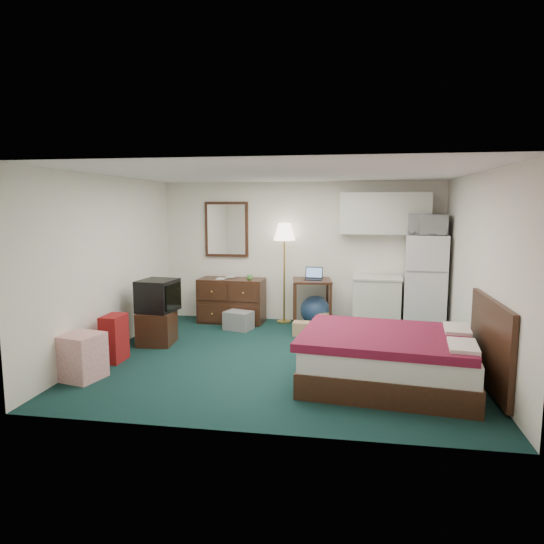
% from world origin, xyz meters
% --- Properties ---
extents(floor, '(5.00, 4.50, 0.01)m').
position_xyz_m(floor, '(0.00, 0.00, 0.00)').
color(floor, '#122A2B').
rests_on(floor, ground).
extents(ceiling, '(5.00, 4.50, 0.01)m').
position_xyz_m(ceiling, '(0.00, 0.00, 2.50)').
color(ceiling, white).
rests_on(ceiling, walls).
extents(walls, '(5.01, 4.51, 2.50)m').
position_xyz_m(walls, '(0.00, 0.00, 1.25)').
color(walls, white).
rests_on(walls, floor).
extents(mirror, '(0.80, 0.06, 1.00)m').
position_xyz_m(mirror, '(-1.35, 2.22, 1.65)').
color(mirror, white).
rests_on(mirror, walls).
extents(upper_cabinets, '(1.50, 0.35, 0.70)m').
position_xyz_m(upper_cabinets, '(1.45, 2.08, 1.95)').
color(upper_cabinets, silver).
rests_on(upper_cabinets, walls).
extents(headboard, '(0.06, 1.56, 1.00)m').
position_xyz_m(headboard, '(2.46, -0.81, 0.55)').
color(headboard, black).
rests_on(headboard, walls).
extents(dresser, '(1.18, 0.57, 0.79)m').
position_xyz_m(dresser, '(-1.19, 1.91, 0.39)').
color(dresser, black).
rests_on(dresser, floor).
extents(floor_lamp, '(0.48, 0.48, 1.78)m').
position_xyz_m(floor_lamp, '(-0.26, 2.05, 0.89)').
color(floor_lamp, gold).
rests_on(floor_lamp, floor).
extents(desk, '(0.73, 0.73, 0.82)m').
position_xyz_m(desk, '(0.25, 1.83, 0.41)').
color(desk, black).
rests_on(desk, floor).
extents(exercise_ball, '(0.65, 0.65, 0.51)m').
position_xyz_m(exercise_ball, '(0.30, 1.96, 0.26)').
color(exercise_ball, navy).
rests_on(exercise_ball, floor).
extents(kitchen_counter, '(0.81, 0.64, 0.86)m').
position_xyz_m(kitchen_counter, '(1.36, 1.91, 0.43)').
color(kitchen_counter, silver).
rests_on(kitchen_counter, floor).
extents(fridge, '(0.73, 0.73, 1.61)m').
position_xyz_m(fridge, '(2.13, 1.85, 0.80)').
color(fridge, silver).
rests_on(fridge, floor).
extents(bed, '(2.08, 1.71, 0.61)m').
position_xyz_m(bed, '(1.35, -0.81, 0.31)').
color(bed, maroon).
rests_on(bed, floor).
extents(tv_stand, '(0.54, 0.58, 0.50)m').
position_xyz_m(tv_stand, '(-1.98, 0.37, 0.25)').
color(tv_stand, black).
rests_on(tv_stand, floor).
extents(suitcase, '(0.25, 0.39, 0.63)m').
position_xyz_m(suitcase, '(-2.22, -0.50, 0.32)').
color(suitcase, '#780501').
rests_on(suitcase, floor).
extents(retail_box, '(0.53, 0.53, 0.55)m').
position_xyz_m(retail_box, '(-2.28, -1.20, 0.28)').
color(retail_box, silver).
rests_on(retail_box, floor).
extents(file_bin, '(0.52, 0.45, 0.31)m').
position_xyz_m(file_bin, '(-0.95, 1.41, 0.15)').
color(file_bin, gray).
rests_on(file_bin, floor).
extents(cardboard_box_a, '(0.27, 0.23, 0.22)m').
position_xyz_m(cardboard_box_a, '(0.13, 1.21, 0.11)').
color(cardboard_box_a, '#AD8C4A').
rests_on(cardboard_box_a, floor).
extents(cardboard_box_b, '(0.24, 0.28, 0.26)m').
position_xyz_m(cardboard_box_b, '(0.49, 1.67, 0.13)').
color(cardboard_box_b, '#AD8C4A').
rests_on(cardboard_box_b, floor).
extents(laptop, '(0.31, 0.26, 0.21)m').
position_xyz_m(laptop, '(0.27, 1.80, 0.92)').
color(laptop, black).
rests_on(laptop, desk).
extents(crt_tv, '(0.59, 0.62, 0.48)m').
position_xyz_m(crt_tv, '(-1.96, 0.42, 0.74)').
color(crt_tv, black).
rests_on(crt_tv, tv_stand).
extents(microwave, '(0.62, 0.37, 0.41)m').
position_xyz_m(microwave, '(2.12, 1.81, 1.81)').
color(microwave, silver).
rests_on(microwave, fridge).
extents(book_a, '(0.15, 0.02, 0.21)m').
position_xyz_m(book_a, '(-1.43, 1.82, 0.89)').
color(book_a, '#AD8C4A').
rests_on(book_a, dresser).
extents(book_b, '(0.16, 0.03, 0.21)m').
position_xyz_m(book_b, '(-1.31, 2.04, 0.89)').
color(book_b, '#AD8C4A').
rests_on(book_b, dresser).
extents(mug, '(0.14, 0.12, 0.11)m').
position_xyz_m(mug, '(-0.84, 1.81, 0.85)').
color(mug, '#549D44').
rests_on(mug, dresser).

